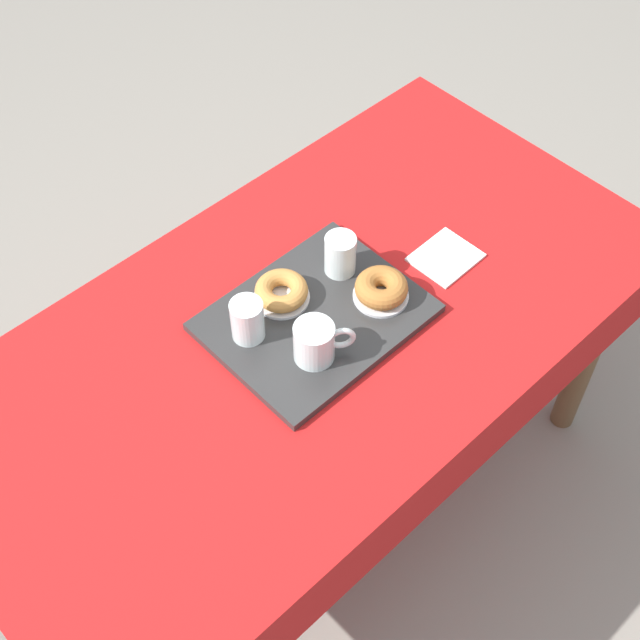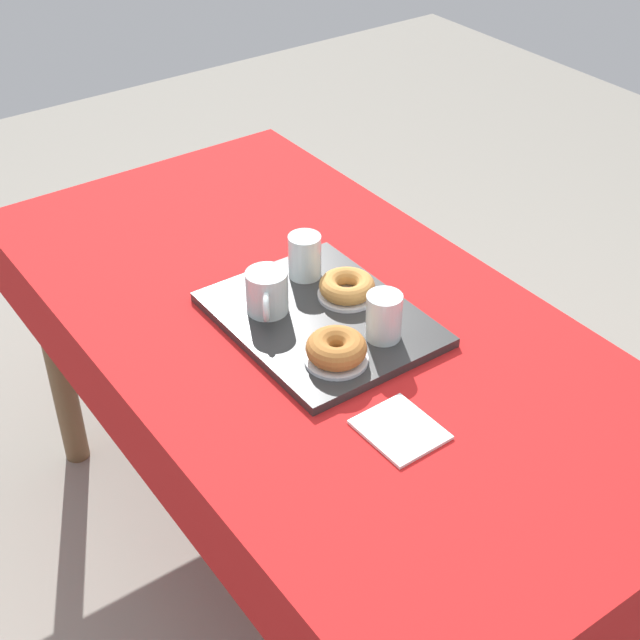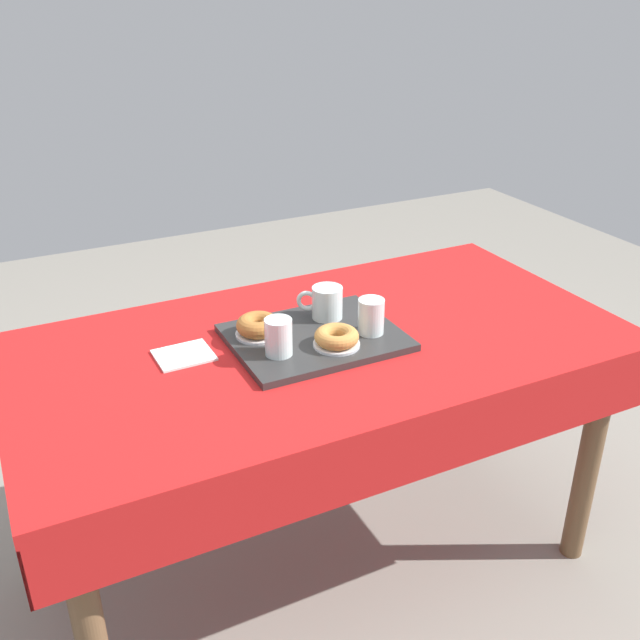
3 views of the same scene
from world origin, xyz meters
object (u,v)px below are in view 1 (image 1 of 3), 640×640
sugar_donut_left (381,288)px  paper_napkin (446,257)px  tea_mug_left (315,343)px  donut_plate_left (381,296)px  water_glass_near (340,256)px  sugar_donut_right (281,291)px  water_glass_far (248,322)px  donut_plate_right (281,298)px  dining_table (308,354)px  serving_tray (314,316)px

sugar_donut_left → paper_napkin: 0.20m
tea_mug_left → donut_plate_left: tea_mug_left is taller
tea_mug_left → water_glass_near: water_glass_near is taller
water_glass_near → paper_napkin: (-0.20, 0.12, -0.06)m
water_glass_near → sugar_donut_right: bearing=-9.4°
water_glass_far → sugar_donut_right: (-0.11, -0.02, -0.02)m
donut_plate_right → donut_plate_left: bearing=138.1°
water_glass_near → paper_napkin: water_glass_near is taller
water_glass_far → donut_plate_right: bearing=-167.5°
dining_table → donut_plate_right: 0.14m
donut_plate_right → paper_napkin: 0.37m
dining_table → serving_tray: bearing=-170.3°
dining_table → donut_plate_right: bearing=-88.8°
donut_plate_left → water_glass_far: bearing=-23.4°
serving_tray → sugar_donut_right: (0.02, -0.07, 0.03)m
sugar_donut_left → donut_plate_right: bearing=-41.9°
donut_plate_left → sugar_donut_right: size_ratio=1.05×
water_glass_near → donut_plate_left: 0.12m
serving_tray → donut_plate_right: bearing=-73.2°
tea_mug_left → sugar_donut_right: bearing=-107.3°
water_glass_near → donut_plate_right: (0.14, -0.02, -0.04)m
dining_table → donut_plate_left: donut_plate_left is taller
paper_napkin → sugar_donut_left: bearing=-3.1°
dining_table → water_glass_far: 0.20m
water_glass_near → water_glass_far: bearing=-0.0°
dining_table → paper_napkin: paper_napkin is taller
serving_tray → sugar_donut_right: sugar_donut_right is taller
water_glass_far → donut_plate_left: 0.29m
dining_table → sugar_donut_right: (0.00, -0.08, 0.14)m
serving_tray → water_glass_far: 0.15m
serving_tray → sugar_donut_left: size_ratio=3.83×
dining_table → sugar_donut_right: size_ratio=14.21×
dining_table → sugar_donut_left: 0.22m
dining_table → water_glass_far: bearing=-26.3°
sugar_donut_left → donut_plate_right: size_ratio=0.95×
water_glass_near → tea_mug_left: bearing=33.8°
dining_table → donut_plate_left: 0.20m
water_glass_far → tea_mug_left: bearing=115.1°
dining_table → paper_napkin: (-0.34, 0.07, 0.10)m
tea_mug_left → sugar_donut_right: 0.16m
sugar_donut_right → paper_napkin: size_ratio=0.81×
water_glass_far → donut_plate_left: size_ratio=0.79×
tea_mug_left → sugar_donut_right: (-0.05, -0.15, -0.02)m
water_glass_far → serving_tray: bearing=158.8°
donut_plate_right → sugar_donut_right: 0.02m
tea_mug_left → donut_plate_left: (-0.20, -0.02, -0.04)m
tea_mug_left → sugar_donut_left: size_ratio=1.02×
dining_table → serving_tray: size_ratio=3.71×
tea_mug_left → sugar_donut_left: tea_mug_left is taller
serving_tray → water_glass_far: bearing=-21.2°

